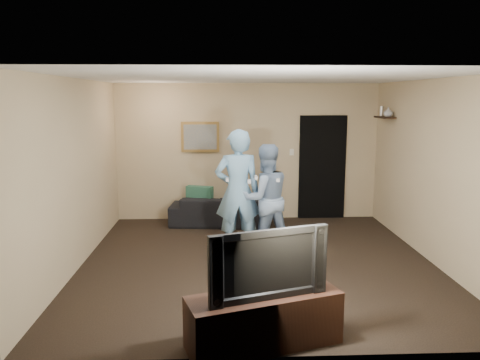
{
  "coord_description": "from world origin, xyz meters",
  "views": [
    {
      "loc": [
        -0.53,
        -6.41,
        2.34
      ],
      "look_at": [
        -0.24,
        0.3,
        1.15
      ],
      "focal_mm": 35.0,
      "sensor_mm": 36.0,
      "label": 1
    }
  ],
  "objects_px": {
    "sofa": "(221,210)",
    "wii_player_left": "(238,192)",
    "television": "(264,261)",
    "wii_player_right": "(265,198)",
    "tv_console": "(264,321)"
  },
  "relations": [
    {
      "from": "television",
      "to": "wii_player_left",
      "type": "xyz_separation_m",
      "value": [
        -0.14,
        2.77,
        0.1
      ]
    },
    {
      "from": "tv_console",
      "to": "wii_player_right",
      "type": "height_order",
      "value": "wii_player_right"
    },
    {
      "from": "tv_console",
      "to": "wii_player_left",
      "type": "xyz_separation_m",
      "value": [
        -0.14,
        2.77,
        0.69
      ]
    },
    {
      "from": "television",
      "to": "sofa",
      "type": "bearing_deg",
      "value": 77.32
    },
    {
      "from": "sofa",
      "to": "wii_player_right",
      "type": "bearing_deg",
      "value": 119.1
    },
    {
      "from": "sofa",
      "to": "wii_player_right",
      "type": "distance_m",
      "value": 1.79
    },
    {
      "from": "sofa",
      "to": "wii_player_left",
      "type": "xyz_separation_m",
      "value": [
        0.26,
        -1.57,
        0.67
      ]
    },
    {
      "from": "wii_player_right",
      "to": "wii_player_left",
      "type": "bearing_deg",
      "value": -178.08
    },
    {
      "from": "tv_console",
      "to": "wii_player_left",
      "type": "relative_size",
      "value": 0.78
    },
    {
      "from": "television",
      "to": "wii_player_right",
      "type": "bearing_deg",
      "value": 66.37
    },
    {
      "from": "tv_console",
      "to": "wii_player_right",
      "type": "xyz_separation_m",
      "value": [
        0.28,
        2.78,
        0.58
      ]
    },
    {
      "from": "wii_player_right",
      "to": "tv_console",
      "type": "bearing_deg",
      "value": -95.66
    },
    {
      "from": "wii_player_left",
      "to": "wii_player_right",
      "type": "xyz_separation_m",
      "value": [
        0.42,
        0.01,
        -0.11
      ]
    },
    {
      "from": "television",
      "to": "wii_player_left",
      "type": "distance_m",
      "value": 2.77
    },
    {
      "from": "sofa",
      "to": "wii_player_left",
      "type": "distance_m",
      "value": 1.73
    }
  ]
}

